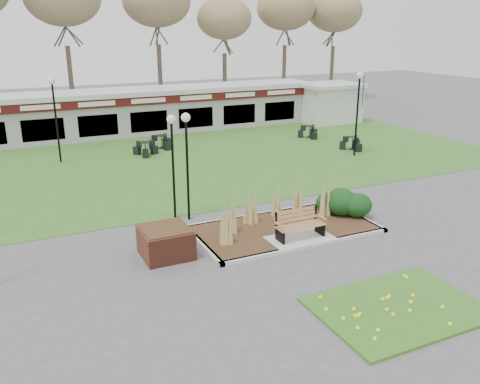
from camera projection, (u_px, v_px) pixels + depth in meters
name	position (u px, v px, depth m)	size (l,w,h in m)	color
ground	(302.00, 243.00, 16.93)	(100.00, 100.00, 0.00)	#515154
lawn	(183.00, 160.00, 27.22)	(34.00, 16.00, 0.02)	#2F6821
flower_bed	(398.00, 307.00, 12.96)	(4.20, 3.00, 0.16)	#2E5F1B
planting_bed	(313.00, 214.00, 18.49)	(6.75, 3.40, 1.27)	#382816
park_bench	(299.00, 224.00, 16.96)	(1.70, 0.66, 0.93)	#A7794B
brick_planter	(166.00, 242.00, 15.85)	(1.50, 1.50, 0.95)	brown
food_pavilion	(143.00, 111.00, 33.59)	(24.60, 3.40, 2.90)	#959598
service_hut	(329.00, 102.00, 37.39)	(4.40, 3.40, 2.83)	silver
tree_backdrop	(109.00, 4.00, 38.32)	(47.24, 5.24, 10.36)	#47382B
lamp_post_near_left	(187.00, 143.00, 18.07)	(0.33, 0.33, 3.99)	black
lamp_post_mid_right	(172.00, 144.00, 18.23)	(0.32, 0.32, 3.90)	black
lamp_post_far_right	(358.00, 95.00, 27.04)	(0.38, 0.38, 4.56)	black
lamp_post_far_left	(54.00, 101.00, 25.77)	(0.37, 0.37, 4.41)	black
bistro_set_a	(162.00, 144.00, 29.63)	(1.42, 1.40, 0.78)	black
bistro_set_b	(146.00, 151.00, 28.05)	(1.36, 1.37, 0.75)	black
bistro_set_c	(352.00, 145.00, 29.35)	(1.42, 1.24, 0.75)	black
bistro_set_d	(309.00, 134.00, 32.42)	(1.43, 1.28, 0.76)	black
patio_umbrella	(362.00, 104.00, 35.86)	(2.12, 2.16, 2.44)	black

